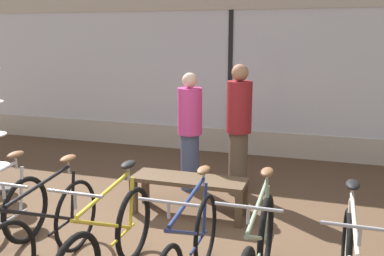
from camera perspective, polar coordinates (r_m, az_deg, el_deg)
The scene contains 7 objects.
shop_back_wall at distance 7.82m, azimuth 5.17°, elevation 8.39°, with size 12.00×0.08×3.20m.
bicycle_center_left at distance 4.21m, azimuth -18.89°, elevation -13.11°, with size 0.46×1.75×1.05m.
bicycle_center at distance 3.90m, azimuth -11.02°, elevation -14.98°, with size 0.46×1.75×1.05m.
bicycle_center_right at distance 3.73m, azimuth -0.35°, elevation -16.14°, with size 0.46×1.73×1.03m.
display_bench at distance 5.26m, azimuth -0.42°, elevation -7.53°, with size 1.40×0.44×0.47m.
customer_near_rack at distance 5.81m, azimuth 6.26°, elevation 0.15°, with size 0.48×0.48×1.80m.
customer_by_window at distance 5.96m, azimuth -0.29°, elevation -0.21°, with size 0.48×0.48×1.67m.
Camera 1 is at (1.69, -3.50, 2.17)m, focal length 40.00 mm.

